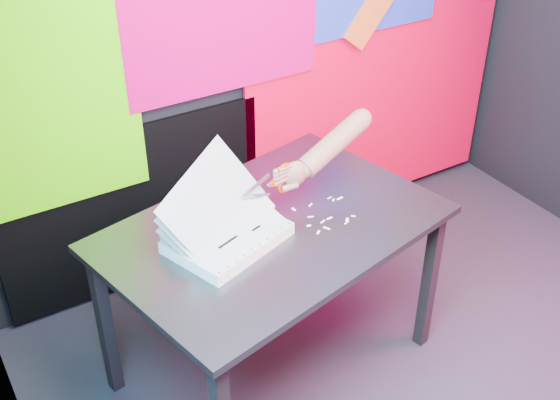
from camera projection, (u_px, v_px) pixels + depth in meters
room at (521, 124)px, 2.09m from camera, size 3.01×3.01×2.71m
backdrop at (283, 74)px, 3.38m from camera, size 2.88×0.05×2.08m
work_table at (273, 242)px, 2.73m from camera, size 1.43×1.10×0.75m
printout_stack at (227, 236)px, 2.58m from camera, size 0.51×0.42×0.38m
scissors at (281, 180)px, 2.68m from camera, size 0.23×0.04×0.13m
hand_forearm at (328, 148)px, 2.77m from camera, size 0.49×0.13×0.22m
paper_clippings at (326, 215)px, 2.74m from camera, size 0.24×0.20×0.00m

